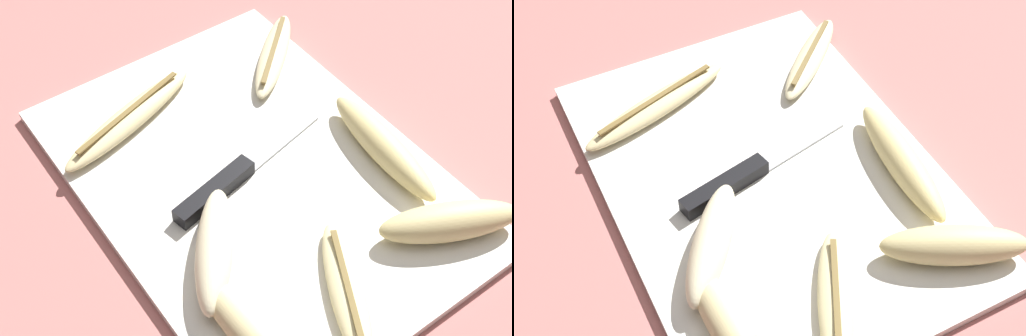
# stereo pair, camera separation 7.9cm
# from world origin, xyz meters

# --- Properties ---
(ground_plane) EXTENTS (4.00, 4.00, 0.00)m
(ground_plane) POSITION_xyz_m (0.00, 0.00, 0.00)
(ground_plane) COLOR #B76B66
(cutting_board) EXTENTS (0.50, 0.35, 0.01)m
(cutting_board) POSITION_xyz_m (0.00, 0.00, 0.01)
(cutting_board) COLOR white
(cutting_board) RESTS_ON ground_plane
(knife) EXTENTS (0.07, 0.22, 0.02)m
(knife) POSITION_xyz_m (-0.01, -0.04, 0.02)
(knife) COLOR black
(knife) RESTS_ON cutting_board
(banana_cream_curved) EXTENTS (0.14, 0.15, 0.02)m
(banana_cream_curved) POSITION_xyz_m (-0.14, 0.13, 0.02)
(banana_cream_curved) COLOR beige
(banana_cream_curved) RESTS_ON cutting_board
(banana_spotted_left) EXTENTS (0.11, 0.15, 0.04)m
(banana_spotted_left) POSITION_xyz_m (0.18, 0.11, 0.03)
(banana_spotted_left) COLOR #DBC684
(banana_spotted_left) RESTS_ON cutting_board
(banana_golden_short) EXTENTS (0.18, 0.06, 0.03)m
(banana_golden_short) POSITION_xyz_m (0.06, 0.13, 0.03)
(banana_golden_short) COLOR #EDD689
(banana_golden_short) RESTS_ON cutting_board
(banana_mellow_near) EXTENTS (0.16, 0.05, 0.03)m
(banana_mellow_near) POSITION_xyz_m (0.16, -0.12, 0.03)
(banana_mellow_near) COLOR beige
(banana_mellow_near) RESTS_ON cutting_board
(banana_ripe_center) EXTENTS (0.10, 0.21, 0.02)m
(banana_ripe_center) POSITION_xyz_m (-0.15, -0.08, 0.02)
(banana_ripe_center) COLOR beige
(banana_ripe_center) RESTS_ON cutting_board
(banana_soft_right) EXTENTS (0.16, 0.11, 0.02)m
(banana_soft_right) POSITION_xyz_m (0.18, -0.02, 0.02)
(banana_soft_right) COLOR beige
(banana_soft_right) RESTS_ON cutting_board
(banana_bright_far) EXTENTS (0.14, 0.12, 0.04)m
(banana_bright_far) POSITION_xyz_m (0.07, -0.10, 0.03)
(banana_bright_far) COLOR beige
(banana_bright_far) RESTS_ON cutting_board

